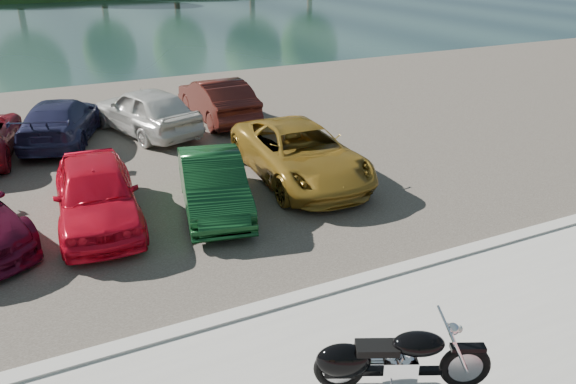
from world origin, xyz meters
name	(u,v)px	position (x,y,z in m)	size (l,w,h in m)	color
ground	(416,360)	(0.00, 0.00, 0.00)	(200.00, 200.00, 0.00)	#595447
kerb	(344,286)	(0.00, 2.00, 0.07)	(60.00, 0.30, 0.14)	#ACA9A2
parking_lot	(193,140)	(0.00, 11.00, 0.02)	(60.00, 18.00, 0.04)	#3F3933
river	(76,26)	(0.00, 40.00, 0.00)	(120.00, 40.00, 0.00)	#1B3131
motorcycle	(386,360)	(-0.80, -0.34, 0.56)	(2.19, 1.19, 1.05)	black
car_4	(96,193)	(-3.42, 6.41, 0.74)	(1.64, 4.08, 1.39)	red
car_5	(213,183)	(-1.00, 6.01, 0.66)	(1.32, 3.78, 1.25)	#103C1B
car_6	(300,153)	(1.55, 6.80, 0.73)	(2.28, 4.93, 1.37)	olive
car_11	(61,121)	(-3.55, 12.52, 0.68)	(1.80, 4.44, 1.29)	#292A51
car_12	(146,111)	(-1.10, 12.18, 0.78)	(1.75, 4.35, 1.48)	silver
car_13	(217,99)	(1.40, 12.63, 0.74)	(1.49, 4.28, 1.41)	#441612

